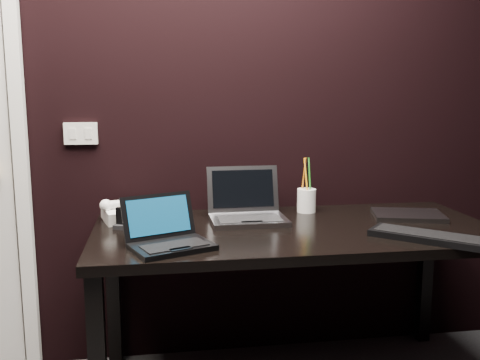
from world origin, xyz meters
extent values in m
plane|color=black|center=(0.00, 1.80, 1.30)|extent=(4.00, 0.00, 4.00)
cube|color=white|center=(-0.89, 1.77, 1.02)|extent=(0.06, 0.05, 2.11)
cube|color=silver|center=(-0.62, 1.79, 1.12)|extent=(0.15, 0.02, 0.10)
cube|color=silver|center=(-0.66, 1.78, 1.12)|extent=(0.03, 0.01, 0.05)
cube|color=silver|center=(-0.58, 1.78, 1.12)|extent=(0.03, 0.01, 0.05)
cube|color=black|center=(0.30, 1.40, 0.72)|extent=(1.70, 0.80, 0.04)
cube|color=black|center=(-0.50, 1.75, 0.35)|extent=(0.06, 0.06, 0.70)
cube|color=black|center=(1.10, 1.75, 0.35)|extent=(0.06, 0.06, 0.70)
cube|color=black|center=(-0.23, 1.15, 0.75)|extent=(0.34, 0.29, 0.02)
cube|color=black|center=(-0.22, 1.13, 0.76)|extent=(0.26, 0.19, 0.00)
cube|color=black|center=(-0.20, 1.08, 0.76)|extent=(0.09, 0.06, 0.00)
cube|color=black|center=(-0.28, 1.27, 0.84)|extent=(0.29, 0.16, 0.16)
cube|color=navy|center=(-0.27, 1.26, 0.84)|extent=(0.24, 0.13, 0.13)
cube|color=#98979D|center=(0.12, 1.51, 0.75)|extent=(0.33, 0.24, 0.02)
cube|color=black|center=(0.12, 1.48, 0.76)|extent=(0.27, 0.13, 0.00)
cube|color=gray|center=(0.12, 1.42, 0.76)|extent=(0.09, 0.04, 0.00)
cube|color=gray|center=(0.11, 1.65, 0.87)|extent=(0.33, 0.07, 0.21)
cube|color=black|center=(0.11, 1.65, 0.87)|extent=(0.29, 0.05, 0.17)
cube|color=black|center=(0.76, 1.13, 0.75)|extent=(0.42, 0.40, 0.02)
cube|color=black|center=(0.76, 1.13, 0.77)|extent=(0.37, 0.35, 0.00)
cube|color=gray|center=(0.86, 1.49, 0.75)|extent=(0.36, 0.29, 0.02)
cube|color=white|center=(-0.42, 1.62, 0.77)|extent=(0.24, 0.23, 0.08)
cylinder|color=silver|center=(-0.41, 1.61, 0.82)|extent=(0.19, 0.09, 0.04)
sphere|color=white|center=(-0.50, 1.59, 0.82)|extent=(0.07, 0.07, 0.05)
sphere|color=silver|center=(-0.33, 1.64, 0.82)|extent=(0.07, 0.07, 0.05)
cube|color=black|center=(-0.38, 1.58, 0.81)|extent=(0.09, 0.07, 0.01)
cube|color=black|center=(-0.43, 1.49, 0.78)|extent=(0.05, 0.04, 0.09)
cube|color=black|center=(-0.44, 1.48, 0.75)|extent=(0.06, 0.06, 0.02)
cylinder|color=white|center=(0.43, 1.67, 0.80)|extent=(0.10, 0.10, 0.11)
cylinder|color=#C46512|center=(0.41, 1.68, 0.92)|extent=(0.02, 0.03, 0.17)
cylinder|color=#258223|center=(0.44, 1.66, 0.92)|extent=(0.02, 0.03, 0.17)
cylinder|color=black|center=(0.43, 1.68, 0.92)|extent=(0.01, 0.02, 0.17)
cylinder|color=orange|center=(0.42, 1.66, 0.92)|extent=(0.02, 0.04, 0.17)
camera|label=1|loc=(-0.27, -0.75, 1.32)|focal=40.00mm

